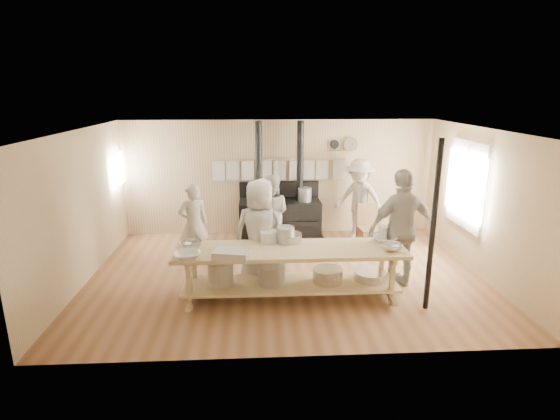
{
  "coord_description": "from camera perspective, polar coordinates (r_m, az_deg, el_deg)",
  "views": [
    {
      "loc": [
        -0.52,
        -7.28,
        3.25
      ],
      "look_at": [
        -0.1,
        0.2,
        1.17
      ],
      "focal_mm": 28.0,
      "sensor_mm": 36.0,
      "label": 1
    }
  ],
  "objects": [
    {
      "name": "ground",
      "position": [
        7.99,
        0.82,
        -8.48
      ],
      "size": [
        7.0,
        7.0,
        0.0
      ],
      "primitive_type": "plane",
      "color": "brown",
      "rests_on": "ground"
    },
    {
      "name": "room_shell",
      "position": [
        7.48,
        0.87,
        2.96
      ],
      "size": [
        7.0,
        7.0,
        7.0
      ],
      "color": "tan",
      "rests_on": "ground"
    },
    {
      "name": "window_right",
      "position": [
        9.0,
        23.21,
        3.05
      ],
      "size": [
        0.09,
        1.5,
        1.65
      ],
      "color": "beige",
      "rests_on": "ground"
    },
    {
      "name": "left_opening",
      "position": [
        9.87,
        -20.5,
        4.92
      ],
      "size": [
        0.0,
        0.9,
        0.9
      ],
      "color": "white",
      "rests_on": "ground"
    },
    {
      "name": "stove",
      "position": [
        9.8,
        -0.07,
        -0.65
      ],
      "size": [
        1.9,
        0.75,
        2.6
      ],
      "color": "black",
      "rests_on": "ground"
    },
    {
      "name": "towel_rail",
      "position": [
        9.84,
        -0.12,
        5.56
      ],
      "size": [
        3.0,
        0.04,
        0.47
      ],
      "color": "tan",
      "rests_on": "ground"
    },
    {
      "name": "back_wall_shelf",
      "position": [
        9.99,
        8.37,
        8.2
      ],
      "size": [
        0.63,
        0.14,
        0.32
      ],
      "color": "tan",
      "rests_on": "ground"
    },
    {
      "name": "prep_table",
      "position": [
        6.96,
        1.29,
        -7.58
      ],
      "size": [
        3.6,
        0.9,
        0.85
      ],
      "color": "tan",
      "rests_on": "ground"
    },
    {
      "name": "support_post",
      "position": [
        6.75,
        19.36,
        -2.17
      ],
      "size": [
        0.08,
        0.08,
        2.6
      ],
      "primitive_type": "cylinder",
      "color": "black",
      "rests_on": "ground"
    },
    {
      "name": "cook_far_left",
      "position": [
        8.45,
        -11.22,
        -1.81
      ],
      "size": [
        0.65,
        0.53,
        1.55
      ],
      "primitive_type": "imported",
      "rotation": [
        0.0,
        0.0,
        3.45
      ],
      "color": "#B9B1A3",
      "rests_on": "ground"
    },
    {
      "name": "cook_left",
      "position": [
        8.85,
        -1.21,
        -0.48
      ],
      "size": [
        0.87,
        0.72,
        1.62
      ],
      "primitive_type": "imported",
      "rotation": [
        0.0,
        0.0,
        2.99
      ],
      "color": "#B9B1A3",
      "rests_on": "ground"
    },
    {
      "name": "cook_center",
      "position": [
        7.31,
        -2.62,
        -3.05
      ],
      "size": [
        1.03,
        0.82,
        1.85
      ],
      "primitive_type": "imported",
      "rotation": [
        0.0,
        0.0,
        2.86
      ],
      "color": "#B9B1A3",
      "rests_on": "ground"
    },
    {
      "name": "cook_right",
      "position": [
        7.53,
        15.58,
        -2.38
      ],
      "size": [
        1.26,
        0.73,
        2.02
      ],
      "primitive_type": "imported",
      "rotation": [
        0.0,
        0.0,
        3.35
      ],
      "color": "#B9B1A3",
      "rests_on": "ground"
    },
    {
      "name": "cook_by_window",
      "position": [
        9.79,
        10.27,
        1.4
      ],
      "size": [
        1.33,
        1.26,
        1.81
      ],
      "primitive_type": "imported",
      "rotation": [
        0.0,
        0.0,
        -0.69
      ],
      "color": "#B9B1A3",
      "rests_on": "ground"
    },
    {
      "name": "chair",
      "position": [
        9.29,
        11.57,
        -3.43
      ],
      "size": [
        0.49,
        0.49,
        0.96
      ],
      "rotation": [
        0.0,
        0.0,
        0.1
      ],
      "color": "brown",
      "rests_on": "ground"
    },
    {
      "name": "bowl_white_a",
      "position": [
        6.57,
        -12.05,
        -5.8
      ],
      "size": [
        0.46,
        0.46,
        0.1
      ],
      "primitive_type": "imported",
      "rotation": [
        0.0,
        0.0,
        0.17
      ],
      "color": "white",
      "rests_on": "prep_table"
    },
    {
      "name": "bowl_steel_a",
      "position": [
        7.0,
        -11.5,
        -4.42
      ],
      "size": [
        0.45,
        0.45,
        0.1
      ],
      "primitive_type": "imported",
      "rotation": [
        0.0,
        0.0,
        1.01
      ],
      "color": "silver",
      "rests_on": "prep_table"
    },
    {
      "name": "bowl_white_b",
      "position": [
        7.31,
        13.48,
        -3.71
      ],
      "size": [
        0.44,
        0.44,
        0.09
      ],
      "primitive_type": "imported",
      "rotation": [
        0.0,
        0.0,
        1.76
      ],
      "color": "white",
      "rests_on": "prep_table"
    },
    {
      "name": "bowl_steel_b",
      "position": [
        6.96,
        14.36,
        -4.69
      ],
      "size": [
        0.47,
        0.47,
        0.1
      ],
      "primitive_type": "imported",
      "rotation": [
        0.0,
        0.0,
        3.85
      ],
      "color": "silver",
      "rests_on": "prep_table"
    },
    {
      "name": "roasting_pan",
      "position": [
        6.5,
        -6.34,
        -5.71
      ],
      "size": [
        0.57,
        0.44,
        0.11
      ],
      "primitive_type": "cube",
      "rotation": [
        0.0,
        0.0,
        -0.21
      ],
      "color": "#B2B2B7",
      "rests_on": "prep_table"
    },
    {
      "name": "mixing_bowl_large",
      "position": [
        7.12,
        1.27,
        -3.62
      ],
      "size": [
        0.5,
        0.5,
        0.13
      ],
      "primitive_type": "cylinder",
      "rotation": [
        0.0,
        0.0,
        0.29
      ],
      "color": "silver",
      "rests_on": "prep_table"
    },
    {
      "name": "bucket_galv",
      "position": [
        7.04,
        0.71,
        -3.26
      ],
      "size": [
        0.32,
        0.32,
        0.26
      ],
      "primitive_type": "cylinder",
      "rotation": [
        0.0,
        0.0,
        -0.13
      ],
      "color": "gray",
      "rests_on": "prep_table"
    },
    {
      "name": "deep_bowl_enamel",
      "position": [
        7.1,
        -1.42,
        -3.45
      ],
      "size": [
        0.36,
        0.36,
        0.18
      ],
      "primitive_type": "cylinder",
      "rotation": [
        0.0,
        0.0,
        0.27
      ],
      "color": "white",
      "rests_on": "prep_table"
    },
    {
      "name": "pitcher",
      "position": [
        7.39,
        13.27,
        -2.94
      ],
      "size": [
        0.17,
        0.17,
        0.23
      ],
      "primitive_type": "cylinder",
      "rotation": [
        0.0,
        0.0,
        0.17
      ],
      "color": "white",
      "rests_on": "prep_table"
    }
  ]
}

